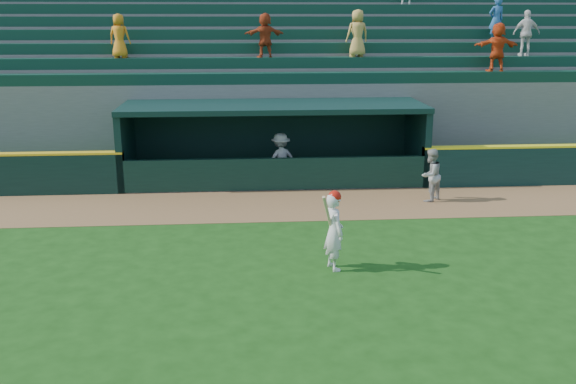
% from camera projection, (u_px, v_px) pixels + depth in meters
% --- Properties ---
extents(ground, '(120.00, 120.00, 0.00)m').
position_uv_depth(ground, '(294.00, 274.00, 13.17)').
color(ground, '#184511').
rests_on(ground, ground).
extents(warning_track, '(40.00, 3.00, 0.01)m').
position_uv_depth(warning_track, '(279.00, 205.00, 17.88)').
color(warning_track, brown).
rests_on(warning_track, ground).
extents(dugout_player_front, '(0.93, 0.91, 1.51)m').
position_uv_depth(dugout_player_front, '(430.00, 175.00, 18.12)').
color(dugout_player_front, '#A3A39E').
rests_on(dugout_player_front, ground).
extents(dugout_player_inside, '(1.20, 0.95, 1.62)m').
position_uv_depth(dugout_player_inside, '(281.00, 159.00, 19.89)').
color(dugout_player_inside, '#A8A8A3').
rests_on(dugout_player_inside, ground).
extents(dugout, '(9.40, 2.80, 2.46)m').
position_uv_depth(dugout, '(273.00, 137.00, 20.50)').
color(dugout, slate).
rests_on(dugout, ground).
extents(stands, '(34.50, 6.25, 7.57)m').
position_uv_depth(stands, '(268.00, 89.00, 24.61)').
color(stands, slate).
rests_on(stands, ground).
extents(batter_at_plate, '(0.60, 0.80, 1.71)m').
position_uv_depth(batter_at_plate, '(334.00, 230.00, 13.21)').
color(batter_at_plate, silver).
rests_on(batter_at_plate, ground).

